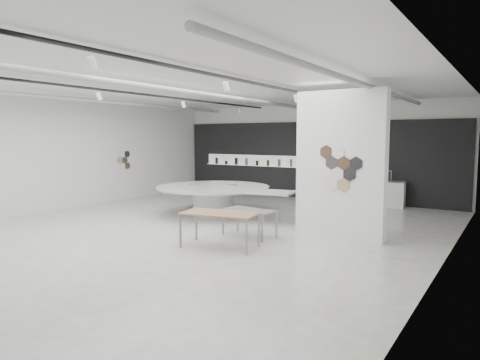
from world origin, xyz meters
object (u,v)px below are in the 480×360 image
Objects in this scene: sample_table_stone at (249,212)px; display_island at (215,196)px; kitchen_counter at (381,193)px; partition_column at (340,165)px; sample_table_wood at (220,215)px.

display_island is at bearing 141.95° from sample_table_stone.
kitchen_counter is (4.00, 4.64, -0.13)m from display_island.
partition_column is 3.23m from sample_table_wood.
display_island is 2.77× the size of sample_table_wood.
display_island reaches higher than sample_table_stone.
partition_column reaches higher than display_island.
sample_table_wood is (-1.92, -2.37, -1.07)m from partition_column.
sample_table_stone is (-1.92, -1.11, -1.18)m from partition_column.
partition_column is 0.72× the size of display_island.
kitchen_counter reaches higher than display_island.
display_island is 2.97× the size of kitchen_counter.
kitchen_counter is at bearing 77.59° from sample_table_stone.
sample_table_wood is 1.26m from sample_table_stone.
display_island is 6.12m from kitchen_counter.
kitchen_counter is (1.46, 6.63, -0.15)m from sample_table_stone.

